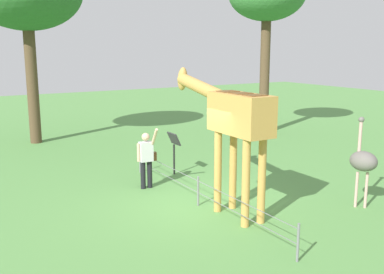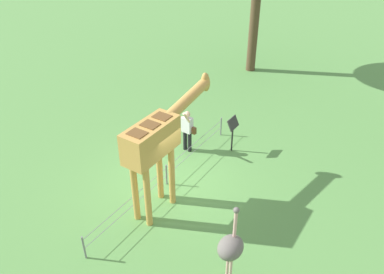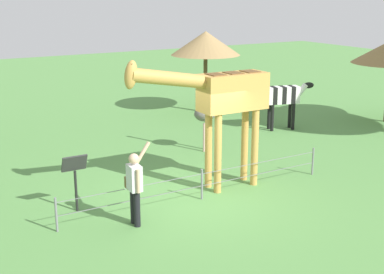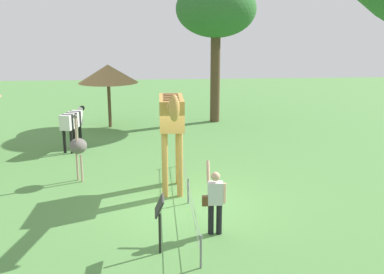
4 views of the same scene
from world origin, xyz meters
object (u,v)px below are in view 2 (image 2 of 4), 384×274
giraffe (158,139)px  visitor (187,129)px  info_sign (233,128)px  ostrich (231,247)px

giraffe → visitor: (2.77, 0.91, -1.38)m
visitor → info_sign: visitor is taller
giraffe → ostrich: giraffe is taller
info_sign → giraffe: bearing=173.3°
visitor → ostrich: ostrich is taller
giraffe → visitor: giraffe is taller
visitor → info_sign: size_ratio=1.33×
ostrich → info_sign: ostrich is taller
giraffe → visitor: 3.23m
ostrich → info_sign: bearing=27.1°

